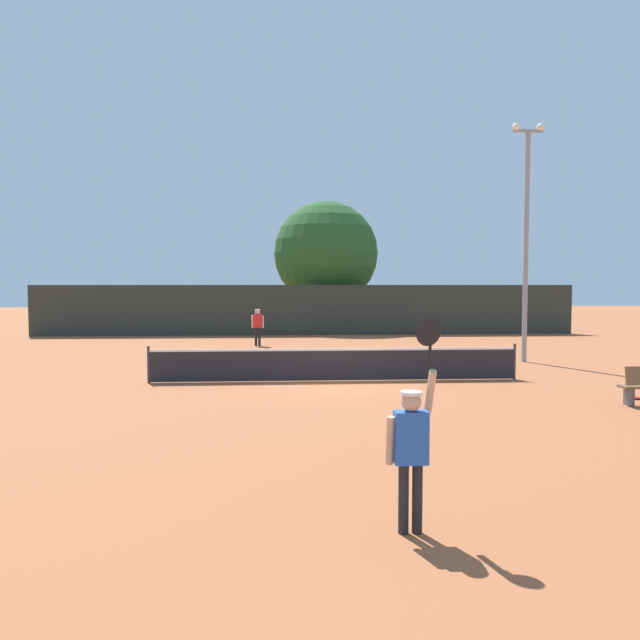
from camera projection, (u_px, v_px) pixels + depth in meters
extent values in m
plane|color=#9E5633|center=(335.00, 381.00, 18.66)|extent=(120.00, 120.00, 0.00)
cube|color=#232328|center=(335.00, 365.00, 18.63)|extent=(10.81, 0.03, 0.91)
cube|color=white|center=(335.00, 350.00, 18.61)|extent=(10.81, 0.04, 0.06)
cylinder|color=#333338|center=(149.00, 365.00, 18.26)|extent=(0.08, 0.08, 1.07)
cylinder|color=#333338|center=(514.00, 361.00, 18.99)|extent=(0.08, 0.08, 1.07)
cube|color=#2D332D|center=(308.00, 310.00, 35.28)|extent=(30.26, 0.12, 2.79)
cube|color=blue|center=(411.00, 437.00, 7.23)|extent=(0.38, 0.22, 0.60)
sphere|color=tan|center=(411.00, 402.00, 7.20)|extent=(0.23, 0.23, 0.23)
cylinder|color=white|center=(411.00, 393.00, 7.20)|extent=(0.24, 0.24, 0.04)
cylinder|color=black|center=(403.00, 498.00, 7.26)|extent=(0.12, 0.12, 0.81)
cylinder|color=black|center=(417.00, 498.00, 7.27)|extent=(0.12, 0.12, 0.81)
cylinder|color=tan|center=(390.00, 440.00, 7.21)|extent=(0.09, 0.17, 0.57)
cylinder|color=tan|center=(430.00, 392.00, 7.30)|extent=(0.09, 0.32, 0.55)
cylinder|color=black|center=(429.00, 357.00, 7.34)|extent=(0.04, 0.11, 0.28)
ellipsoid|color=black|center=(428.00, 332.00, 7.38)|extent=(0.30, 0.13, 0.36)
cube|color=red|center=(258.00, 321.00, 29.15)|extent=(0.38, 0.22, 0.62)
sphere|color=beige|center=(258.00, 312.00, 29.13)|extent=(0.24, 0.24, 0.24)
cylinder|color=white|center=(258.00, 310.00, 29.12)|extent=(0.25, 0.25, 0.04)
cylinder|color=black|center=(256.00, 337.00, 29.19)|extent=(0.12, 0.12, 0.84)
cylinder|color=black|center=(259.00, 337.00, 29.20)|extent=(0.12, 0.12, 0.84)
cylinder|color=beige|center=(252.00, 322.00, 29.14)|extent=(0.09, 0.18, 0.59)
cylinder|color=beige|center=(263.00, 322.00, 29.17)|extent=(0.09, 0.16, 0.59)
sphere|color=#CCE033|center=(241.00, 380.00, 18.68)|extent=(0.07, 0.07, 0.07)
ellipsoid|color=red|center=(633.00, 397.00, 15.93)|extent=(0.28, 0.36, 0.04)
cube|color=#4C4C51|center=(629.00, 396.00, 14.89)|extent=(0.08, 0.36, 0.45)
cylinder|color=gray|center=(526.00, 248.00, 23.05)|extent=(0.18, 0.18, 8.31)
cube|color=gray|center=(528.00, 131.00, 22.80)|extent=(1.10, 0.10, 0.10)
sphere|color=#F2EDCC|center=(516.00, 127.00, 22.77)|extent=(0.28, 0.28, 0.28)
sphere|color=#F2EDCC|center=(540.00, 127.00, 22.83)|extent=(0.28, 0.28, 0.28)
cylinder|color=brown|center=(326.00, 311.00, 39.28)|extent=(0.56, 0.56, 2.32)
sphere|color=#235123|center=(326.00, 254.00, 39.08)|extent=(6.41, 6.41, 6.41)
cube|color=white|center=(326.00, 317.00, 43.06)|extent=(2.48, 4.43, 0.90)
cube|color=#2D333D|center=(327.00, 306.00, 42.72)|extent=(2.00, 2.42, 0.64)
cylinder|color=black|center=(313.00, 320.00, 44.42)|extent=(0.22, 0.60, 0.60)
cylinder|color=black|center=(337.00, 320.00, 44.53)|extent=(0.22, 0.60, 0.60)
cylinder|color=black|center=(315.00, 323.00, 41.63)|extent=(0.22, 0.60, 0.60)
cylinder|color=black|center=(341.00, 323.00, 41.74)|extent=(0.22, 0.60, 0.60)
cube|color=black|center=(409.00, 318.00, 42.33)|extent=(2.14, 4.30, 0.90)
cube|color=#2D333D|center=(410.00, 306.00, 41.98)|extent=(1.83, 2.30, 0.64)
cylinder|color=black|center=(392.00, 321.00, 43.68)|extent=(0.22, 0.60, 0.60)
cylinder|color=black|center=(417.00, 321.00, 43.80)|extent=(0.22, 0.60, 0.60)
cylinder|color=black|center=(400.00, 323.00, 40.89)|extent=(0.22, 0.60, 0.60)
cylinder|color=black|center=(426.00, 323.00, 41.01)|extent=(0.22, 0.60, 0.60)
cube|color=white|center=(448.00, 318.00, 41.21)|extent=(2.01, 4.25, 0.90)
cube|color=#2D333D|center=(450.00, 307.00, 40.86)|extent=(1.76, 2.24, 0.64)
cylinder|color=black|center=(430.00, 322.00, 42.56)|extent=(0.22, 0.60, 0.60)
cylinder|color=black|center=(455.00, 322.00, 42.68)|extent=(0.22, 0.60, 0.60)
cylinder|color=black|center=(441.00, 324.00, 39.77)|extent=(0.22, 0.60, 0.60)
cylinder|color=black|center=(468.00, 324.00, 39.89)|extent=(0.22, 0.60, 0.60)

